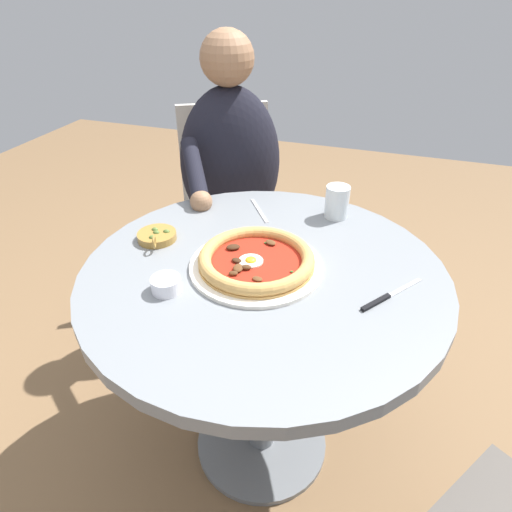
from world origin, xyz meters
name	(u,v)px	position (x,y,z in m)	size (l,w,h in m)	color
ground_plane	(262,444)	(0.00, 0.00, -0.01)	(6.00, 6.00, 0.02)	brown
dining_table	(263,307)	(0.00, 0.00, 0.59)	(0.91, 0.91, 0.72)	gray
pizza_on_plate	(257,260)	(0.02, 0.00, 0.74)	(0.33, 0.33, 0.04)	white
water_glass	(337,204)	(-0.12, -0.33, 0.76)	(0.07, 0.07, 0.10)	silver
steak_knife	(384,298)	(-0.29, 0.03, 0.72)	(0.12, 0.17, 0.01)	silver
ramekin_capers	(166,284)	(0.18, 0.16, 0.74)	(0.07, 0.07, 0.04)	white
olive_pan	(157,236)	(0.32, -0.04, 0.73)	(0.11, 0.13, 0.04)	olive
fork_utensil	(259,210)	(0.11, -0.29, 0.72)	(0.10, 0.14, 0.00)	#BCBCC1
diner_person	(232,212)	(0.32, -0.59, 0.53)	(0.43, 0.58, 1.19)	#282833
cafe_chair_diner	(228,196)	(0.39, -0.72, 0.53)	(0.56, 0.56, 0.89)	beige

